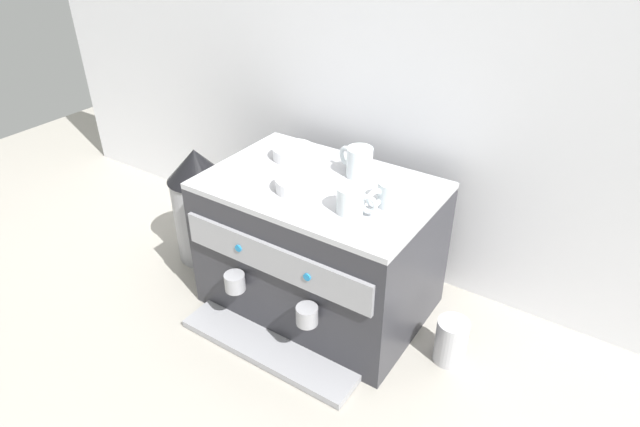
% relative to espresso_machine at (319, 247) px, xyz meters
% --- Properties ---
extents(ground_plane, '(4.00, 4.00, 0.00)m').
position_rel_espresso_machine_xyz_m(ground_plane, '(0.00, 0.00, -0.20)').
color(ground_plane, '#9E998E').
extents(tiled_backsplash_wall, '(2.80, 0.03, 1.00)m').
position_rel_espresso_machine_xyz_m(tiled_backsplash_wall, '(0.00, 0.31, 0.30)').
color(tiled_backsplash_wall, silver).
rests_on(tiled_backsplash_wall, ground_plane).
extents(espresso_machine, '(0.62, 0.53, 0.41)m').
position_rel_espresso_machine_xyz_m(espresso_machine, '(0.00, 0.00, 0.00)').
color(espresso_machine, '#2D2D33').
rests_on(espresso_machine, ground_plane).
extents(ceramic_cup_0, '(0.11, 0.07, 0.08)m').
position_rel_espresso_machine_xyz_m(ceramic_cup_0, '(0.06, 0.10, 0.25)').
color(ceramic_cup_0, silver).
rests_on(ceramic_cup_0, espresso_machine).
extents(ceramic_cup_1, '(0.08, 0.11, 0.06)m').
position_rel_espresso_machine_xyz_m(ceramic_cup_1, '(0.21, 0.01, 0.24)').
color(ceramic_cup_1, silver).
rests_on(ceramic_cup_1, espresso_machine).
extents(ceramic_cup_2, '(0.11, 0.07, 0.07)m').
position_rel_espresso_machine_xyz_m(ceramic_cup_2, '(0.15, -0.08, 0.24)').
color(ceramic_cup_2, silver).
rests_on(ceramic_cup_2, espresso_machine).
extents(ceramic_bowl_0, '(0.12, 0.12, 0.04)m').
position_rel_espresso_machine_xyz_m(ceramic_bowl_0, '(-0.15, 0.09, 0.22)').
color(ceramic_bowl_0, white).
rests_on(ceramic_bowl_0, espresso_machine).
extents(ceramic_bowl_1, '(0.12, 0.12, 0.03)m').
position_rel_espresso_machine_xyz_m(ceramic_bowl_1, '(-0.03, -0.06, 0.22)').
color(ceramic_bowl_1, white).
rests_on(ceramic_bowl_1, espresso_machine).
extents(coffee_grinder, '(0.19, 0.19, 0.39)m').
position_rel_espresso_machine_xyz_m(coffee_grinder, '(-0.46, -0.01, -0.00)').
color(coffee_grinder, '#939399').
rests_on(coffee_grinder, ground_plane).
extents(milk_pitcher, '(0.08, 0.08, 0.13)m').
position_rel_espresso_machine_xyz_m(milk_pitcher, '(0.42, -0.01, -0.14)').
color(milk_pitcher, '#B7B7BC').
rests_on(milk_pitcher, ground_plane).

